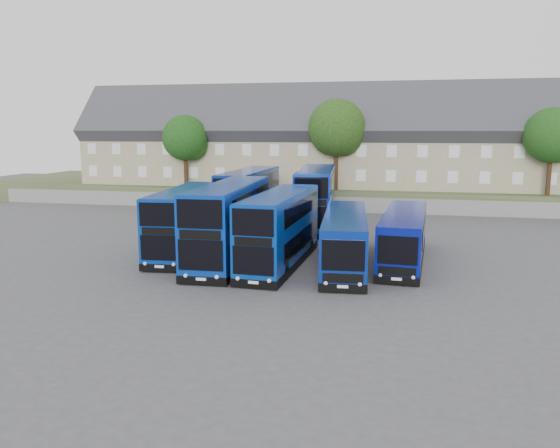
# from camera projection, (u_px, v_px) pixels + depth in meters

# --- Properties ---
(ground) EXTENTS (120.00, 120.00, 0.00)m
(ground) POSITION_uv_depth(u_px,v_px,m) (254.00, 270.00, 31.99)
(ground) COLOR #46474B
(ground) RESTS_ON ground
(retaining_wall) EXTENTS (70.00, 0.40, 1.50)m
(retaining_wall) POSITION_uv_depth(u_px,v_px,m) (314.00, 204.00, 55.00)
(retaining_wall) COLOR slate
(retaining_wall) RESTS_ON ground
(earth_bank) EXTENTS (80.00, 20.00, 2.00)m
(earth_bank) POSITION_uv_depth(u_px,v_px,m) (326.00, 190.00, 64.60)
(earth_bank) COLOR #44502D
(earth_bank) RESTS_ON ground
(terrace_row) EXTENTS (60.00, 10.40, 11.20)m
(terrace_row) POSITION_uv_depth(u_px,v_px,m) (350.00, 144.00, 59.17)
(terrace_row) COLOR tan
(terrace_row) RESTS_ON earth_bank
(dd_front_left) EXTENTS (3.36, 10.84, 4.24)m
(dd_front_left) POSITION_uv_depth(u_px,v_px,m) (185.00, 222.00, 36.13)
(dd_front_left) COLOR #083197
(dd_front_left) RESTS_ON ground
(dd_front_mid) EXTENTS (3.21, 12.12, 4.78)m
(dd_front_mid) POSITION_uv_depth(u_px,v_px,m) (230.00, 223.00, 34.09)
(dd_front_mid) COLOR #08329F
(dd_front_mid) RESTS_ON ground
(dd_front_right) EXTENTS (3.06, 11.11, 4.37)m
(dd_front_right) POSITION_uv_depth(u_px,v_px,m) (280.00, 230.00, 32.91)
(dd_front_right) COLOR #08379B
(dd_front_right) RESTS_ON ground
(dd_rear_left) EXTENTS (2.85, 11.76, 4.66)m
(dd_rear_left) POSITION_uv_depth(u_px,v_px,m) (249.00, 198.00, 47.12)
(dd_rear_left) COLOR navy
(dd_rear_left) RESTS_ON ground
(dd_rear_right) EXTENTS (3.81, 12.45, 4.88)m
(dd_rear_right) POSITION_uv_depth(u_px,v_px,m) (316.00, 198.00, 46.14)
(dd_rear_right) COLOR #082795
(dd_rear_right) RESTS_ON ground
(coach_east_a) EXTENTS (3.35, 11.90, 3.21)m
(coach_east_a) POSITION_uv_depth(u_px,v_px,m) (345.00, 240.00, 32.77)
(coach_east_a) COLOR navy
(coach_east_a) RESTS_ON ground
(coach_east_b) EXTENTS (3.21, 11.56, 3.12)m
(coach_east_b) POSITION_uv_depth(u_px,v_px,m) (404.00, 238.00, 33.83)
(coach_east_b) COLOR #07138B
(coach_east_b) RESTS_ON ground
(tree_west) EXTENTS (4.80, 4.80, 7.65)m
(tree_west) POSITION_uv_depth(u_px,v_px,m) (187.00, 140.00, 57.79)
(tree_west) COLOR #382314
(tree_west) RESTS_ON earth_bank
(tree_mid) EXTENTS (5.76, 5.76, 9.18)m
(tree_mid) POSITION_uv_depth(u_px,v_px,m) (338.00, 130.00, 54.85)
(tree_mid) COLOR #382314
(tree_mid) RESTS_ON earth_bank
(tree_east) EXTENTS (5.12, 5.12, 8.16)m
(tree_east) POSITION_uv_depth(u_px,v_px,m) (553.00, 138.00, 50.43)
(tree_east) COLOR #382314
(tree_east) RESTS_ON earth_bank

